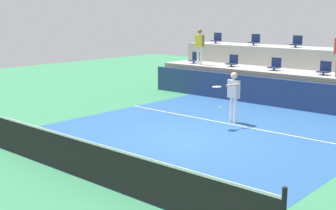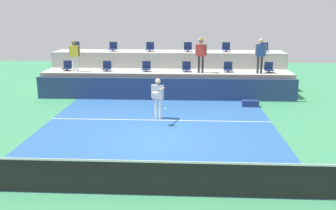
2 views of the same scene
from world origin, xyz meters
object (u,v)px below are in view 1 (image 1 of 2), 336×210
(stadium_chair_lower_mid_left, at_px, (275,65))
(stadium_chair_upper_far_left, at_px, (217,39))
(tennis_ball, at_px, (221,108))
(stadium_chair_lower_far_left, at_px, (195,59))
(stadium_chair_upper_mid_left, at_px, (296,42))
(stadium_chair_upper_left, at_px, (255,41))
(stadium_chair_lower_mid_right, at_px, (325,69))
(stadium_chair_lower_left, at_px, (233,62))
(spectator_in_grey, at_px, (200,43))
(tennis_player, at_px, (233,92))

(stadium_chair_lower_mid_left, xyz_separation_m, stadium_chair_upper_far_left, (-4.27, 1.80, 0.85))
(tennis_ball, bearing_deg, stadium_chair_upper_far_left, 126.41)
(stadium_chair_lower_far_left, height_order, tennis_ball, stadium_chair_lower_far_left)
(stadium_chair_lower_far_left, distance_m, stadium_chair_upper_mid_left, 4.70)
(stadium_chair_upper_left, bearing_deg, stadium_chair_lower_mid_left, -40.72)
(stadium_chair_lower_mid_left, height_order, tennis_ball, stadium_chair_lower_mid_left)
(stadium_chair_upper_mid_left, xyz_separation_m, tennis_ball, (1.34, -7.64, -1.56))
(stadium_chair_lower_mid_right, height_order, tennis_ball, stadium_chair_lower_mid_right)
(tennis_ball, bearing_deg, stadium_chair_lower_mid_right, 82.68)
(stadium_chair_lower_far_left, xyz_separation_m, stadium_chair_upper_mid_left, (4.26, 1.80, 0.85))
(stadium_chair_lower_far_left, xyz_separation_m, stadium_chair_lower_left, (2.13, 0.00, 0.00))
(spectator_in_grey, distance_m, tennis_ball, 7.57)
(stadium_chair_upper_far_left, bearing_deg, stadium_chair_upper_left, 0.00)
(stadium_chair_upper_mid_left, relative_size, tennis_ball, 7.65)
(stadium_chair_lower_left, distance_m, tennis_player, 5.55)
(stadium_chair_lower_far_left, relative_size, stadium_chair_lower_mid_left, 1.00)
(stadium_chair_lower_left, height_order, stadium_chair_upper_left, stadium_chair_upper_left)
(stadium_chair_lower_left, xyz_separation_m, stadium_chair_upper_left, (0.01, 1.80, 0.85))
(stadium_chair_lower_mid_right, xyz_separation_m, tennis_ball, (-0.75, -5.84, -0.71))
(stadium_chair_upper_left, distance_m, stadium_chair_upper_mid_left, 2.11)
(stadium_chair_lower_mid_left, distance_m, stadium_chair_upper_left, 2.89)
(stadium_chair_lower_left, bearing_deg, stadium_chair_lower_mid_right, 0.00)
(stadium_chair_lower_left, xyz_separation_m, stadium_chair_upper_mid_left, (2.13, 1.80, 0.85))
(stadium_chair_upper_left, relative_size, tennis_ball, 7.65)
(stadium_chair_upper_left, distance_m, tennis_player, 7.21)
(stadium_chair_lower_mid_right, xyz_separation_m, stadium_chair_upper_left, (-4.20, 1.80, 0.85))
(stadium_chair_lower_mid_right, xyz_separation_m, tennis_player, (-1.14, -4.60, -0.43))
(stadium_chair_lower_far_left, xyz_separation_m, spectator_in_grey, (0.56, -0.38, 0.76))
(stadium_chair_upper_mid_left, bearing_deg, stadium_chair_lower_left, -139.75)
(spectator_in_grey, xyz_separation_m, tennis_ball, (5.03, -5.46, -1.47))
(stadium_chair_lower_far_left, xyz_separation_m, tennis_player, (5.21, -4.60, -0.43))
(stadium_chair_upper_far_left, xyz_separation_m, spectator_in_grey, (0.60, -2.18, -0.09))
(stadium_chair_lower_far_left, bearing_deg, stadium_chair_upper_far_left, 91.25)
(stadium_chair_lower_left, relative_size, tennis_player, 0.31)
(stadium_chair_upper_left, distance_m, tennis_ball, 8.53)
(stadium_chair_lower_mid_right, bearing_deg, stadium_chair_upper_left, 156.82)
(stadium_chair_upper_far_left, height_order, spectator_in_grey, spectator_in_grey)
(stadium_chair_lower_left, bearing_deg, stadium_chair_lower_far_left, 180.00)
(stadium_chair_upper_mid_left, bearing_deg, stadium_chair_lower_far_left, -157.08)
(stadium_chair_lower_mid_left, height_order, spectator_in_grey, spectator_in_grey)
(spectator_in_grey, bearing_deg, stadium_chair_upper_mid_left, 30.59)
(stadium_chair_upper_mid_left, height_order, tennis_player, stadium_chair_upper_mid_left)
(stadium_chair_lower_mid_left, bearing_deg, stadium_chair_upper_far_left, 157.16)
(stadium_chair_lower_left, relative_size, spectator_in_grey, 0.32)
(stadium_chair_lower_mid_left, height_order, stadium_chair_upper_far_left, stadium_chair_upper_far_left)
(stadium_chair_lower_mid_right, distance_m, stadium_chair_upper_left, 4.65)
(stadium_chair_upper_far_left, bearing_deg, stadium_chair_lower_mid_right, -15.74)
(tennis_player, height_order, tennis_ball, tennis_player)
(stadium_chair_lower_mid_left, bearing_deg, tennis_ball, -76.88)
(stadium_chair_upper_far_left, relative_size, stadium_chair_upper_mid_left, 1.00)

